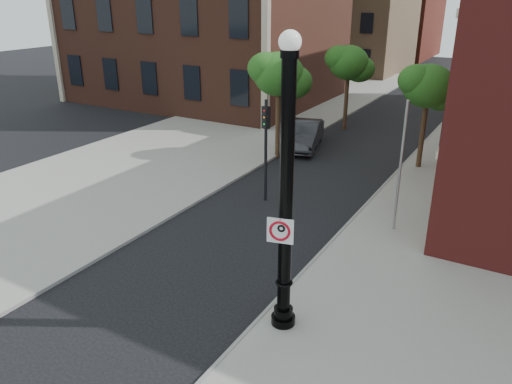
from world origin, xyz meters
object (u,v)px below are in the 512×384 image
Objects in this scene: no_parking_sign at (280,231)px; traffic_signal_right at (443,153)px; lamppost at (286,207)px; traffic_signal_left at (266,134)px; parked_car at (304,135)px.

no_parking_sign is 0.15× the size of traffic_signal_right.
traffic_signal_left is (-4.46, 7.07, -0.57)m from lamppost.
no_parking_sign is 0.14× the size of parked_car.
traffic_signal_left is 6.62m from traffic_signal_right.
no_parking_sign is at bearing -37.47° from traffic_signal_left.
parked_car is at bearing 113.04° from lamppost.
no_parking_sign is at bearing -84.02° from traffic_signal_right.
traffic_signal_left is at bearing -92.13° from parked_car.
traffic_signal_right is (2.17, 7.89, 0.08)m from no_parking_sign.
traffic_signal_right reaches higher than no_parking_sign.
traffic_signal_right is at bearing 60.23° from no_parking_sign.
lamppost reaches higher than traffic_signal_left.
lamppost reaches higher than parked_car.
no_parking_sign is 16.12m from parked_car.
parked_car is 7.97m from traffic_signal_left.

